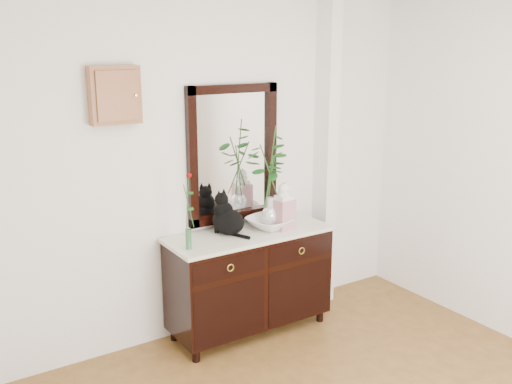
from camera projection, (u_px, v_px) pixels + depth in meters
wall_back at (222, 166)px, 4.52m from camera, size 3.60×0.04×2.70m
pilaster at (326, 155)px, 4.98m from camera, size 0.12×0.20×2.70m
sideboard at (249, 276)px, 4.59m from camera, size 1.33×0.52×0.82m
wall_mirror at (233, 154)px, 4.54m from camera, size 0.80×0.06×1.10m
key_cabinet at (115, 95)px, 3.89m from camera, size 0.35×0.10×0.40m
cat at (228, 213)px, 4.42m from camera, size 0.33×0.36×0.33m
lotus_bowl at (270, 223)px, 4.59m from camera, size 0.43×0.43×0.09m
vase_branches at (270, 176)px, 4.50m from camera, size 0.49×0.49×0.82m
bud_vase_rose at (188, 211)px, 4.05m from camera, size 0.09×0.09×0.58m
ginger_jar at (284, 206)px, 4.54m from camera, size 0.16×0.16×0.39m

